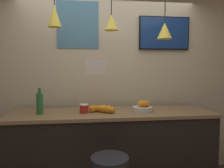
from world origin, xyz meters
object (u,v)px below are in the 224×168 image
Objects in this scene: fruit_bowl at (143,107)px; mounted_tv at (164,33)px; spread_jar at (84,109)px; juice_bottle at (40,103)px.

fruit_bowl is 0.35× the size of mounted_tv.
spread_jar is 1.60m from mounted_tv.
juice_bottle is at bearing 180.00° from spread_jar.
juice_bottle is 0.42× the size of mounted_tv.
fruit_bowl is 1.17m from mounted_tv.
mounted_tv is at bearing 14.63° from juice_bottle.
mounted_tv reaches higher than spread_jar.
mounted_tv reaches higher than juice_bottle.
spread_jar is (-0.74, 0.00, -0.00)m from fruit_bowl.
mounted_tv is (1.69, 0.44, 0.92)m from juice_bottle.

